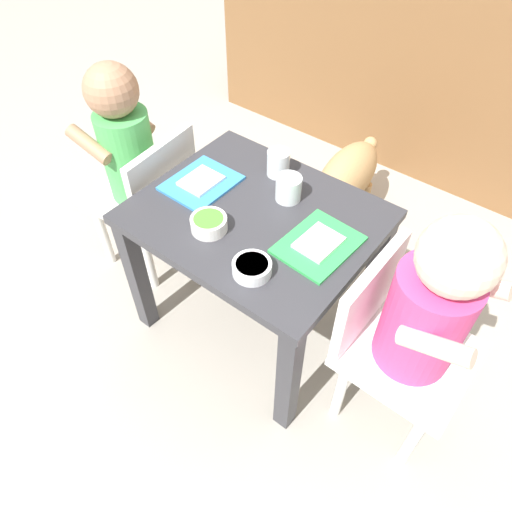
{
  "coord_description": "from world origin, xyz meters",
  "views": [
    {
      "loc": [
        0.54,
        -0.69,
        1.24
      ],
      "look_at": [
        0.0,
        0.0,
        0.29
      ],
      "focal_mm": 33.11,
      "sensor_mm": 36.0,
      "label": 1
    }
  ],
  "objects": [
    {
      "name": "kitchen_cabinet_back",
      "position": [
        0.0,
        1.17,
        0.47
      ],
      "size": [
        1.88,
        0.38,
        0.95
      ],
      "primitive_type": "cube",
      "color": "brown",
      "rests_on": "ground"
    },
    {
      "name": "food_tray_left",
      "position": [
        -0.18,
        0.0,
        0.46
      ],
      "size": [
        0.16,
        0.19,
        0.02
      ],
      "color": "#388CD8",
      "rests_on": "dining_table"
    },
    {
      "name": "dining_table",
      "position": [
        0.0,
        0.0,
        0.37
      ],
      "size": [
        0.59,
        0.49,
        0.45
      ],
      "color": "#333338",
      "rests_on": "ground"
    },
    {
      "name": "seated_child_left",
      "position": [
        -0.45,
        -0.01,
        0.44
      ],
      "size": [
        0.3,
        0.3,
        0.7
      ],
      "color": "white",
      "rests_on": "ground"
    },
    {
      "name": "ground_plane",
      "position": [
        0.0,
        0.0,
        0.0
      ],
      "size": [
        7.0,
        7.0,
        0.0
      ],
      "primitive_type": "plane",
      "color": "#9E998E"
    },
    {
      "name": "veggie_bowl_near",
      "position": [
        -0.05,
        -0.11,
        0.47
      ],
      "size": [
        0.09,
        0.09,
        0.04
      ],
      "color": "white",
      "rests_on": "dining_table"
    },
    {
      "name": "food_tray_right",
      "position": [
        0.18,
        0.0,
        0.46
      ],
      "size": [
        0.16,
        0.2,
        0.02
      ],
      "color": "green",
      "rests_on": "dining_table"
    },
    {
      "name": "veggie_bowl_far",
      "position": [
        0.11,
        -0.16,
        0.47
      ],
      "size": [
        0.09,
        0.09,
        0.03
      ],
      "color": "white",
      "rests_on": "dining_table"
    },
    {
      "name": "water_cup_left",
      "position": [
        0.03,
        0.1,
        0.48
      ],
      "size": [
        0.07,
        0.07,
        0.07
      ],
      "color": "white",
      "rests_on": "dining_table"
    },
    {
      "name": "seated_child_right",
      "position": [
        0.46,
        -0.02,
        0.44
      ],
      "size": [
        0.28,
        0.28,
        0.7
      ],
      "color": "white",
      "rests_on": "ground"
    },
    {
      "name": "dog",
      "position": [
        -0.03,
        0.54,
        0.21
      ],
      "size": [
        0.18,
        0.47,
        0.32
      ],
      "color": "tan",
      "rests_on": "ground"
    },
    {
      "name": "water_cup_right",
      "position": [
        -0.05,
        0.16,
        0.48
      ],
      "size": [
        0.06,
        0.06,
        0.07
      ],
      "color": "white",
      "rests_on": "dining_table"
    }
  ]
}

